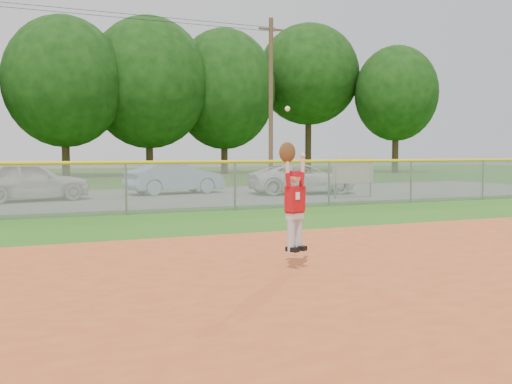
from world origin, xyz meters
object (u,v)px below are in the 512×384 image
at_px(ballplayer, 294,197).
at_px(car_white_a, 28,181).
at_px(car_blue, 175,178).
at_px(car_white_b, 303,179).
at_px(sponsor_sign, 353,171).

bearing_deg(ballplayer, car_white_a, 103.26).
xyz_separation_m(car_white_a, car_blue, (5.86, 1.54, -0.05)).
distance_m(car_blue, ballplayer, 16.27).
xyz_separation_m(car_white_a, car_white_b, (10.85, -0.64, -0.09)).
bearing_deg(sponsor_sign, car_white_a, 163.23).
relative_size(sponsor_sign, ballplayer, 0.85).
bearing_deg(car_white_b, ballplayer, 159.25).
bearing_deg(sponsor_sign, ballplayer, -126.31).
height_order(car_blue, sponsor_sign, sponsor_sign).
relative_size(car_white_a, sponsor_sign, 2.33).
bearing_deg(car_white_b, car_blue, 73.72).
bearing_deg(ballplayer, sponsor_sign, 53.69).
relative_size(car_blue, car_white_b, 0.91).
bearing_deg(car_white_b, sponsor_sign, -158.87).
relative_size(car_white_a, ballplayer, 1.99).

